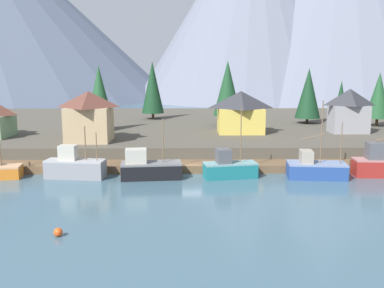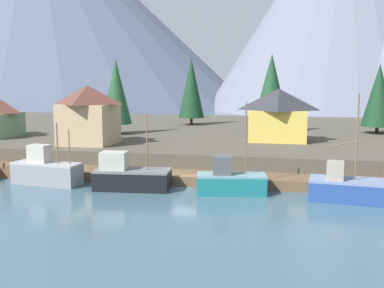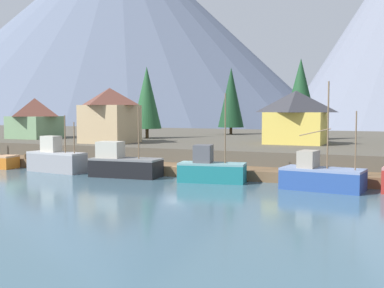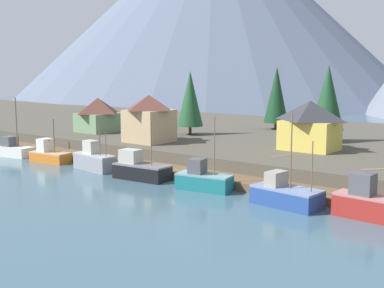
{
  "view_description": "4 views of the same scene",
  "coord_description": "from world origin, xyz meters",
  "px_view_note": "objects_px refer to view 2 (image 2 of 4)",
  "views": [
    {
      "loc": [
        -0.66,
        -52.92,
        13.14
      ],
      "look_at": [
        0.15,
        1.1,
        3.58
      ],
      "focal_mm": 41.09,
      "sensor_mm": 36.0,
      "label": 1
    },
    {
      "loc": [
        9.75,
        -43.04,
        10.31
      ],
      "look_at": [
        0.06,
        2.64,
        3.87
      ],
      "focal_mm": 43.34,
      "sensor_mm": 36.0,
      "label": 2
    },
    {
      "loc": [
        22.04,
        -45.17,
        6.88
      ],
      "look_at": [
        0.56,
        2.67,
        3.22
      ],
      "focal_mm": 46.45,
      "sensor_mm": 36.0,
      "label": 3
    },
    {
      "loc": [
        36.58,
        -45.04,
        13.08
      ],
      "look_at": [
        -1.52,
        3.89,
        4.02
      ],
      "focal_mm": 45.98,
      "sensor_mm": 36.0,
      "label": 4
    }
  ],
  "objects_px": {
    "fishing_boat_blue": "(348,188)",
    "conifer_mid_left": "(191,88)",
    "fishing_boat_teal": "(230,181)",
    "conifer_back_right": "(271,87)",
    "fishing_boat_grey": "(46,171)",
    "house_tan": "(88,114)",
    "conifer_near_left": "(116,92)",
    "fishing_boat_black": "(130,176)",
    "house_yellow": "(278,114)",
    "conifer_centre": "(379,95)"
  },
  "relations": [
    {
      "from": "fishing_boat_blue",
      "to": "conifer_mid_left",
      "type": "height_order",
      "value": "conifer_mid_left"
    },
    {
      "from": "fishing_boat_teal",
      "to": "conifer_back_right",
      "type": "height_order",
      "value": "conifer_back_right"
    },
    {
      "from": "fishing_boat_grey",
      "to": "conifer_mid_left",
      "type": "bearing_deg",
      "value": 87.53
    },
    {
      "from": "house_tan",
      "to": "conifer_near_left",
      "type": "height_order",
      "value": "conifer_near_left"
    },
    {
      "from": "fishing_boat_black",
      "to": "conifer_near_left",
      "type": "relative_size",
      "value": 0.68
    },
    {
      "from": "fishing_boat_black",
      "to": "house_yellow",
      "type": "xyz_separation_m",
      "value": [
        13.28,
        19.6,
        4.71
      ]
    },
    {
      "from": "conifer_mid_left",
      "to": "conifer_back_right",
      "type": "distance_m",
      "value": 17.6
    },
    {
      "from": "house_tan",
      "to": "fishing_boat_black",
      "type": "bearing_deg",
      "value": -51.47
    },
    {
      "from": "house_yellow",
      "to": "conifer_mid_left",
      "type": "xyz_separation_m",
      "value": [
        -15.59,
        19.32,
        3.01
      ]
    },
    {
      "from": "fishing_boat_grey",
      "to": "conifer_near_left",
      "type": "bearing_deg",
      "value": 100.01
    },
    {
      "from": "fishing_boat_black",
      "to": "house_yellow",
      "type": "bearing_deg",
      "value": 50.43
    },
    {
      "from": "fishing_boat_grey",
      "to": "conifer_back_right",
      "type": "relative_size",
      "value": 0.62
    },
    {
      "from": "conifer_near_left",
      "to": "fishing_boat_blue",
      "type": "bearing_deg",
      "value": -37.35
    },
    {
      "from": "conifer_mid_left",
      "to": "conifer_centre",
      "type": "height_order",
      "value": "conifer_mid_left"
    },
    {
      "from": "conifer_near_left",
      "to": "conifer_mid_left",
      "type": "distance_m",
      "value": 17.95
    },
    {
      "from": "conifer_back_right",
      "to": "conifer_centre",
      "type": "bearing_deg",
      "value": 10.31
    },
    {
      "from": "house_yellow",
      "to": "conifer_mid_left",
      "type": "bearing_deg",
      "value": 128.9
    },
    {
      "from": "house_tan",
      "to": "conifer_centre",
      "type": "xyz_separation_m",
      "value": [
        36.9,
        19.55,
        2.02
      ]
    },
    {
      "from": "fishing_boat_grey",
      "to": "fishing_boat_blue",
      "type": "relative_size",
      "value": 0.79
    },
    {
      "from": "conifer_back_right",
      "to": "conifer_centre",
      "type": "distance_m",
      "value": 15.77
    },
    {
      "from": "conifer_near_left",
      "to": "conifer_centre",
      "type": "distance_m",
      "value": 38.43
    },
    {
      "from": "conifer_mid_left",
      "to": "conifer_centre",
      "type": "distance_m",
      "value": 30.68
    },
    {
      "from": "conifer_centre",
      "to": "house_yellow",
      "type": "bearing_deg",
      "value": -140.1
    },
    {
      "from": "house_tan",
      "to": "house_yellow",
      "type": "distance_m",
      "value": 24.02
    },
    {
      "from": "fishing_boat_grey",
      "to": "fishing_boat_teal",
      "type": "bearing_deg",
      "value": 6.64
    },
    {
      "from": "fishing_boat_teal",
      "to": "fishing_boat_blue",
      "type": "distance_m",
      "value": 10.3
    },
    {
      "from": "conifer_near_left",
      "to": "house_yellow",
      "type": "bearing_deg",
      "value": -7.59
    },
    {
      "from": "fishing_boat_teal",
      "to": "house_yellow",
      "type": "distance_m",
      "value": 20.39
    },
    {
      "from": "fishing_boat_grey",
      "to": "conifer_near_left",
      "type": "xyz_separation_m",
      "value": [
        -1.1,
        22.4,
        7.32
      ]
    },
    {
      "from": "conifer_centre",
      "to": "conifer_mid_left",
      "type": "bearing_deg",
      "value": 165.87
    },
    {
      "from": "house_tan",
      "to": "house_yellow",
      "type": "bearing_deg",
      "value": 18.75
    },
    {
      "from": "fishing_boat_black",
      "to": "house_tan",
      "type": "distance_m",
      "value": 15.96
    },
    {
      "from": "conifer_near_left",
      "to": "conifer_back_right",
      "type": "xyz_separation_m",
      "value": [
        21.95,
        5.92,
        0.61
      ]
    },
    {
      "from": "fishing_boat_blue",
      "to": "conifer_centre",
      "type": "relative_size",
      "value": 0.9
    },
    {
      "from": "fishing_boat_teal",
      "to": "house_yellow",
      "type": "bearing_deg",
      "value": 69.25
    },
    {
      "from": "fishing_boat_teal",
      "to": "fishing_boat_grey",
      "type": "bearing_deg",
      "value": 169.47
    },
    {
      "from": "fishing_boat_blue",
      "to": "conifer_near_left",
      "type": "bearing_deg",
      "value": 148.72
    },
    {
      "from": "conifer_near_left",
      "to": "conifer_back_right",
      "type": "bearing_deg",
      "value": 15.09
    },
    {
      "from": "fishing_boat_black",
      "to": "fishing_boat_blue",
      "type": "bearing_deg",
      "value": -5.71
    },
    {
      "from": "house_tan",
      "to": "conifer_back_right",
      "type": "bearing_deg",
      "value": 38.0
    },
    {
      "from": "fishing_boat_black",
      "to": "house_yellow",
      "type": "height_order",
      "value": "house_yellow"
    },
    {
      "from": "fishing_boat_black",
      "to": "house_yellow",
      "type": "relative_size",
      "value": 0.98
    },
    {
      "from": "fishing_boat_grey",
      "to": "fishing_boat_black",
      "type": "relative_size",
      "value": 0.99
    },
    {
      "from": "conifer_near_left",
      "to": "conifer_centre",
      "type": "relative_size",
      "value": 1.05
    },
    {
      "from": "fishing_boat_black",
      "to": "conifer_centre",
      "type": "relative_size",
      "value": 0.71
    },
    {
      "from": "fishing_boat_grey",
      "to": "conifer_centre",
      "type": "relative_size",
      "value": 0.7
    },
    {
      "from": "fishing_boat_black",
      "to": "conifer_centre",
      "type": "xyz_separation_m",
      "value": [
        27.44,
        31.43,
        6.94
      ]
    },
    {
      "from": "fishing_boat_blue",
      "to": "house_yellow",
      "type": "xyz_separation_m",
      "value": [
        -6.6,
        19.69,
        4.84
      ]
    },
    {
      "from": "house_tan",
      "to": "conifer_back_right",
      "type": "height_order",
      "value": "conifer_back_right"
    },
    {
      "from": "fishing_boat_black",
      "to": "conifer_centre",
      "type": "distance_m",
      "value": 42.3
    }
  ]
}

